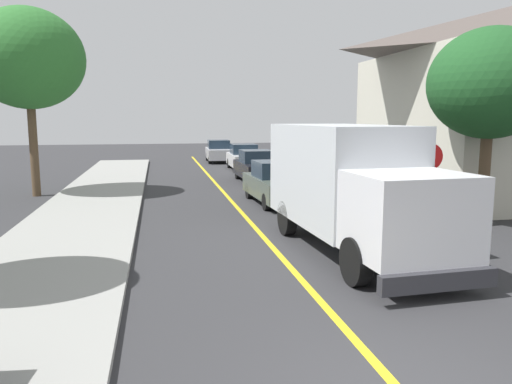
{
  "coord_description": "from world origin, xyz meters",
  "views": [
    {
      "loc": [
        -2.9,
        -5.18,
        3.41
      ],
      "look_at": [
        -0.33,
        7.82,
        1.4
      ],
      "focal_mm": 34.83,
      "sensor_mm": 36.0,
      "label": 1
    }
  ],
  "objects_px": {
    "parked_car_mid": "(257,167)",
    "street_tree_down_block": "(28,59)",
    "parked_car_furthest": "(219,152)",
    "house_across_street": "(506,100)",
    "parked_van_across": "(348,178)",
    "stop_sign": "(430,170)",
    "parked_car_near": "(276,183)",
    "box_truck": "(351,182)",
    "parked_car_far": "(244,158)",
    "street_tree_far_side": "(490,84)"
  },
  "relations": [
    {
      "from": "parked_car_furthest",
      "to": "street_tree_down_block",
      "type": "height_order",
      "value": "street_tree_down_block"
    },
    {
      "from": "box_truck",
      "to": "street_tree_down_block",
      "type": "height_order",
      "value": "street_tree_down_block"
    },
    {
      "from": "parked_car_mid",
      "to": "parked_car_furthest",
      "type": "height_order",
      "value": "same"
    },
    {
      "from": "parked_car_mid",
      "to": "parked_van_across",
      "type": "height_order",
      "value": "same"
    },
    {
      "from": "parked_car_near",
      "to": "box_truck",
      "type": "bearing_deg",
      "value": -88.4
    },
    {
      "from": "parked_van_across",
      "to": "stop_sign",
      "type": "relative_size",
      "value": 1.68
    },
    {
      "from": "parked_car_furthest",
      "to": "parked_car_far",
      "type": "bearing_deg",
      "value": -81.52
    },
    {
      "from": "stop_sign",
      "to": "house_across_street",
      "type": "relative_size",
      "value": 0.25
    },
    {
      "from": "parked_car_mid",
      "to": "street_tree_down_block",
      "type": "bearing_deg",
      "value": -164.52
    },
    {
      "from": "house_across_street",
      "to": "parked_car_furthest",
      "type": "bearing_deg",
      "value": 117.61
    },
    {
      "from": "parked_car_furthest",
      "to": "stop_sign",
      "type": "height_order",
      "value": "stop_sign"
    },
    {
      "from": "parked_car_far",
      "to": "house_across_street",
      "type": "bearing_deg",
      "value": -55.07
    },
    {
      "from": "box_truck",
      "to": "parked_car_far",
      "type": "bearing_deg",
      "value": 88.03
    },
    {
      "from": "parked_car_mid",
      "to": "parked_car_far",
      "type": "bearing_deg",
      "value": 86.65
    },
    {
      "from": "parked_car_near",
      "to": "street_tree_down_block",
      "type": "height_order",
      "value": "street_tree_down_block"
    },
    {
      "from": "parked_car_near",
      "to": "parked_car_mid",
      "type": "height_order",
      "value": "same"
    },
    {
      "from": "street_tree_far_side",
      "to": "street_tree_down_block",
      "type": "relative_size",
      "value": 0.77
    },
    {
      "from": "house_across_street",
      "to": "street_tree_far_side",
      "type": "bearing_deg",
      "value": -131.51
    },
    {
      "from": "street_tree_down_block",
      "to": "house_across_street",
      "type": "bearing_deg",
      "value": -11.39
    },
    {
      "from": "parked_car_far",
      "to": "parked_van_across",
      "type": "height_order",
      "value": "same"
    },
    {
      "from": "box_truck",
      "to": "street_tree_down_block",
      "type": "distance_m",
      "value": 15.43
    },
    {
      "from": "parked_car_furthest",
      "to": "street_tree_far_side",
      "type": "distance_m",
      "value": 24.97
    },
    {
      "from": "parked_van_across",
      "to": "street_tree_far_side",
      "type": "distance_m",
      "value": 7.7
    },
    {
      "from": "parked_car_mid",
      "to": "house_across_street",
      "type": "distance_m",
      "value": 12.08
    },
    {
      "from": "parked_car_mid",
      "to": "parked_van_across",
      "type": "distance_m",
      "value": 6.18
    },
    {
      "from": "parked_car_mid",
      "to": "street_tree_down_block",
      "type": "height_order",
      "value": "street_tree_down_block"
    },
    {
      "from": "parked_car_mid",
      "to": "parked_van_across",
      "type": "xyz_separation_m",
      "value": [
        2.98,
        -5.42,
        0.0
      ]
    },
    {
      "from": "parked_van_across",
      "to": "stop_sign",
      "type": "distance_m",
      "value": 7.06
    },
    {
      "from": "parked_van_across",
      "to": "stop_sign",
      "type": "height_order",
      "value": "stop_sign"
    },
    {
      "from": "box_truck",
      "to": "street_tree_far_side",
      "type": "xyz_separation_m",
      "value": [
        5.18,
        1.91,
        2.63
      ]
    },
    {
      "from": "stop_sign",
      "to": "street_tree_far_side",
      "type": "relative_size",
      "value": 0.43
    },
    {
      "from": "parked_car_near",
      "to": "stop_sign",
      "type": "height_order",
      "value": "stop_sign"
    },
    {
      "from": "street_tree_far_side",
      "to": "box_truck",
      "type": "bearing_deg",
      "value": -159.73
    },
    {
      "from": "parked_car_mid",
      "to": "house_across_street",
      "type": "relative_size",
      "value": 0.42
    },
    {
      "from": "street_tree_far_side",
      "to": "street_tree_down_block",
      "type": "xyz_separation_m",
      "value": [
        -15.21,
        9.1,
        1.42
      ]
    },
    {
      "from": "parked_van_across",
      "to": "stop_sign",
      "type": "xyz_separation_m",
      "value": [
        -0.23,
        -6.98,
        1.06
      ]
    },
    {
      "from": "parked_car_far",
      "to": "house_across_street",
      "type": "distance_m",
      "value": 16.12
    },
    {
      "from": "parked_car_furthest",
      "to": "house_across_street",
      "type": "height_order",
      "value": "house_across_street"
    },
    {
      "from": "street_tree_down_block",
      "to": "parked_car_near",
      "type": "bearing_deg",
      "value": -21.08
    },
    {
      "from": "parked_car_mid",
      "to": "street_tree_far_side",
      "type": "height_order",
      "value": "street_tree_far_side"
    },
    {
      "from": "street_tree_far_side",
      "to": "street_tree_down_block",
      "type": "height_order",
      "value": "street_tree_down_block"
    },
    {
      "from": "parked_car_furthest",
      "to": "stop_sign",
      "type": "distance_m",
      "value": 24.78
    },
    {
      "from": "parked_car_far",
      "to": "parked_van_across",
      "type": "bearing_deg",
      "value": -77.17
    },
    {
      "from": "parked_car_near",
      "to": "parked_van_across",
      "type": "bearing_deg",
      "value": 19.37
    },
    {
      "from": "parked_car_near",
      "to": "street_tree_down_block",
      "type": "xyz_separation_m",
      "value": [
        -9.82,
        3.79,
        5.02
      ]
    },
    {
      "from": "box_truck",
      "to": "house_across_street",
      "type": "xyz_separation_m",
      "value": [
        9.72,
        7.03,
        2.35
      ]
    },
    {
      "from": "parked_car_furthest",
      "to": "parked_van_across",
      "type": "height_order",
      "value": "same"
    },
    {
      "from": "parked_car_mid",
      "to": "street_tree_down_block",
      "type": "xyz_separation_m",
      "value": [
        -10.36,
        -2.87,
        5.02
      ]
    },
    {
      "from": "parked_car_mid",
      "to": "parked_car_far",
      "type": "xyz_separation_m",
      "value": [
        0.36,
        6.08,
        0.0
      ]
    },
    {
      "from": "parked_car_furthest",
      "to": "house_across_street",
      "type": "distance_m",
      "value": 21.69
    }
  ]
}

